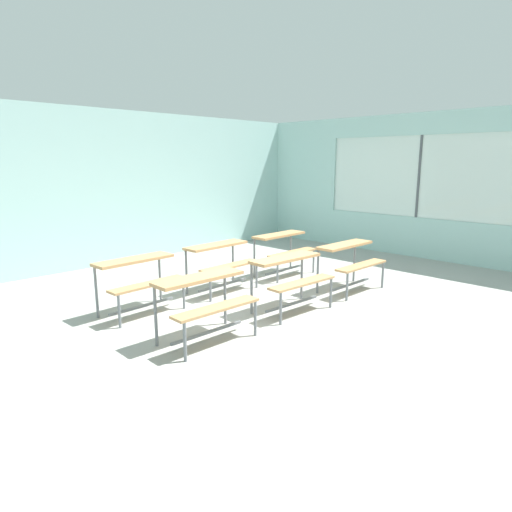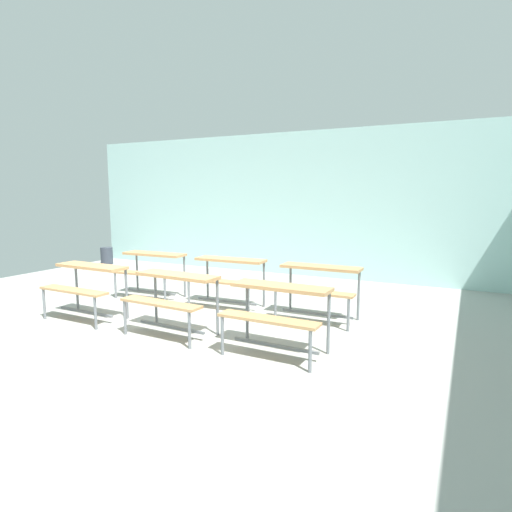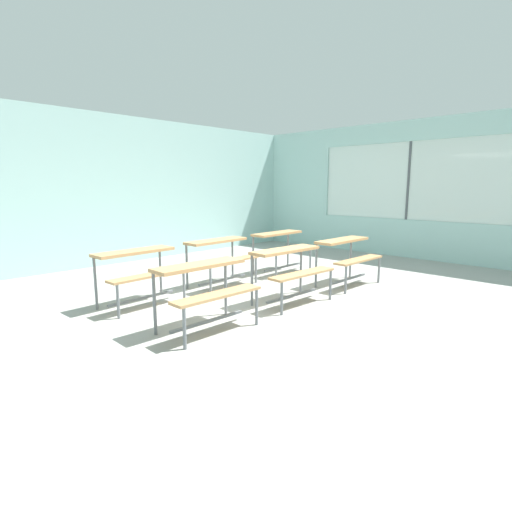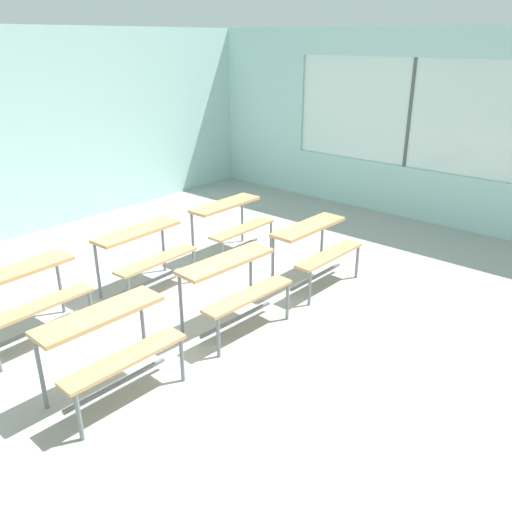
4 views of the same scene
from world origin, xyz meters
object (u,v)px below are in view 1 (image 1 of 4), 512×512
object	(u,v)px
desk_bench_r0c2	(350,256)
desk_bench_r1c2	(284,244)
desk_bench_r0c1	(291,271)
desk_bench_r1c0	(139,273)
desk_bench_r1c1	(221,256)
desk_bench_r0c0	(205,293)

from	to	relation	value
desk_bench_r0c2	desk_bench_r1c2	size ratio (longest dim) A/B	1.01
desk_bench_r0c1	desk_bench_r1c0	size ratio (longest dim) A/B	1.01
desk_bench_r1c0	desk_bench_r1c1	size ratio (longest dim) A/B	1.00
desk_bench_r1c0	desk_bench_r0c1	bearing A→B (deg)	-44.67
desk_bench_r0c1	desk_bench_r1c1	distance (m)	1.41
desk_bench_r1c0	desk_bench_r1c1	bearing A→B (deg)	-1.31
desk_bench_r0c1	desk_bench_r0c2	xyz separation A→B (m)	(1.41, -0.03, 0.00)
desk_bench_r0c0	desk_bench_r1c0	size ratio (longest dim) A/B	0.99
desk_bench_r0c1	desk_bench_r1c1	world-z (taller)	same
desk_bench_r0c0	desk_bench_r1c1	xyz separation A→B (m)	(1.44, 1.39, 0.00)
desk_bench_r1c1	desk_bench_r0c1	bearing A→B (deg)	-90.22
desk_bench_r0c2	desk_bench_r1c1	xyz separation A→B (m)	(-1.46, 1.43, 0.00)
desk_bench_r0c1	desk_bench_r1c0	bearing A→B (deg)	140.45
desk_bench_r1c0	desk_bench_r0c0	bearing A→B (deg)	-91.06
desk_bench_r0c0	desk_bench_r1c0	xyz separation A→B (m)	(-0.03, 1.37, 0.00)
desk_bench_r0c2	desk_bench_r1c1	world-z (taller)	same
desk_bench_r0c1	desk_bench_r0c2	world-z (taller)	same
desk_bench_r0c1	desk_bench_r1c2	bearing A→B (deg)	47.20
desk_bench_r1c1	desk_bench_r1c2	xyz separation A→B (m)	(1.45, -0.04, 0.00)
desk_bench_r0c0	desk_bench_r1c1	size ratio (longest dim) A/B	0.99
desk_bench_r0c0	desk_bench_r1c0	distance (m)	1.37
desk_bench_r0c2	desk_bench_r1c1	distance (m)	2.04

